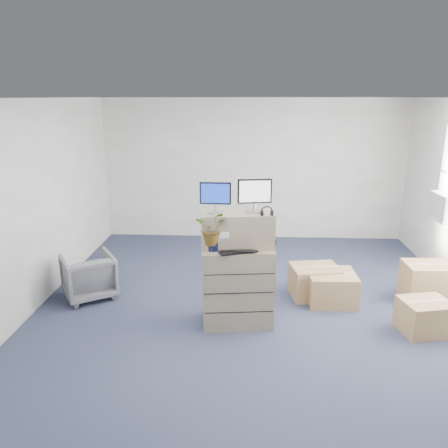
{
  "coord_description": "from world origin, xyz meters",
  "views": [
    {
      "loc": [
        -0.14,
        -5.2,
        2.82
      ],
      "look_at": [
        -0.43,
        0.4,
        1.17
      ],
      "focal_mm": 35.0,
      "sensor_mm": 36.0,
      "label": 1
    }
  ],
  "objects_px": {
    "monitor_left": "(215,196)",
    "potted_plant": "(213,232)",
    "filing_cabinet_lower": "(237,286)",
    "keyboard": "(237,251)",
    "water_bottle": "(240,236)",
    "office_chair": "(89,274)",
    "monitor_right": "(255,194)"
  },
  "relations": [
    {
      "from": "potted_plant",
      "to": "monitor_right",
      "type": "bearing_deg",
      "value": 21.61
    },
    {
      "from": "filing_cabinet_lower",
      "to": "keyboard",
      "type": "relative_size",
      "value": 2.22
    },
    {
      "from": "water_bottle",
      "to": "monitor_right",
      "type": "bearing_deg",
      "value": -6.69
    },
    {
      "from": "monitor_left",
      "to": "potted_plant",
      "type": "distance_m",
      "value": 0.44
    },
    {
      "from": "monitor_right",
      "to": "water_bottle",
      "type": "height_order",
      "value": "monitor_right"
    },
    {
      "from": "monitor_left",
      "to": "monitor_right",
      "type": "height_order",
      "value": "monitor_right"
    },
    {
      "from": "monitor_left",
      "to": "keyboard",
      "type": "bearing_deg",
      "value": -31.7
    },
    {
      "from": "water_bottle",
      "to": "office_chair",
      "type": "xyz_separation_m",
      "value": [
        -2.2,
        0.57,
        -0.8
      ]
    },
    {
      "from": "monitor_left",
      "to": "water_bottle",
      "type": "xyz_separation_m",
      "value": [
        0.31,
        0.05,
        -0.52
      ]
    },
    {
      "from": "monitor_left",
      "to": "potted_plant",
      "type": "bearing_deg",
      "value": -96.27
    },
    {
      "from": "water_bottle",
      "to": "keyboard",
      "type": "bearing_deg",
      "value": -98.35
    },
    {
      "from": "monitor_right",
      "to": "keyboard",
      "type": "bearing_deg",
      "value": -142.03
    },
    {
      "from": "water_bottle",
      "to": "potted_plant",
      "type": "relative_size",
      "value": 0.52
    },
    {
      "from": "filing_cabinet_lower",
      "to": "water_bottle",
      "type": "distance_m",
      "value": 0.64
    },
    {
      "from": "potted_plant",
      "to": "office_chair",
      "type": "height_order",
      "value": "potted_plant"
    },
    {
      "from": "keyboard",
      "to": "potted_plant",
      "type": "height_order",
      "value": "potted_plant"
    },
    {
      "from": "filing_cabinet_lower",
      "to": "potted_plant",
      "type": "xyz_separation_m",
      "value": [
        -0.29,
        -0.14,
        0.75
      ]
    },
    {
      "from": "water_bottle",
      "to": "office_chair",
      "type": "bearing_deg",
      "value": 165.43
    },
    {
      "from": "filing_cabinet_lower",
      "to": "monitor_left",
      "type": "xyz_separation_m",
      "value": [
        -0.27,
        0.01,
        1.16
      ]
    },
    {
      "from": "filing_cabinet_lower",
      "to": "monitor_left",
      "type": "height_order",
      "value": "monitor_left"
    },
    {
      "from": "filing_cabinet_lower",
      "to": "water_bottle",
      "type": "height_order",
      "value": "water_bottle"
    },
    {
      "from": "potted_plant",
      "to": "office_chair",
      "type": "relative_size",
      "value": 0.7
    },
    {
      "from": "monitor_right",
      "to": "potted_plant",
      "type": "height_order",
      "value": "monitor_right"
    },
    {
      "from": "water_bottle",
      "to": "potted_plant",
      "type": "bearing_deg",
      "value": -146.73
    },
    {
      "from": "filing_cabinet_lower",
      "to": "office_chair",
      "type": "xyz_separation_m",
      "value": [
        -2.16,
        0.64,
        -0.16
      ]
    },
    {
      "from": "filing_cabinet_lower",
      "to": "office_chair",
      "type": "bearing_deg",
      "value": 156.76
    },
    {
      "from": "monitor_right",
      "to": "potted_plant",
      "type": "xyz_separation_m",
      "value": [
        -0.49,
        -0.19,
        -0.43
      ]
    },
    {
      "from": "office_chair",
      "to": "keyboard",
      "type": "bearing_deg",
      "value": 126.94
    },
    {
      "from": "water_bottle",
      "to": "monitor_left",
      "type": "bearing_deg",
      "value": -169.83
    },
    {
      "from": "office_chair",
      "to": "monitor_left",
      "type": "bearing_deg",
      "value": 128.95
    },
    {
      "from": "potted_plant",
      "to": "keyboard",
      "type": "bearing_deg",
      "value": -3.13
    },
    {
      "from": "keyboard",
      "to": "office_chair",
      "type": "height_order",
      "value": "keyboard"
    }
  ]
}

